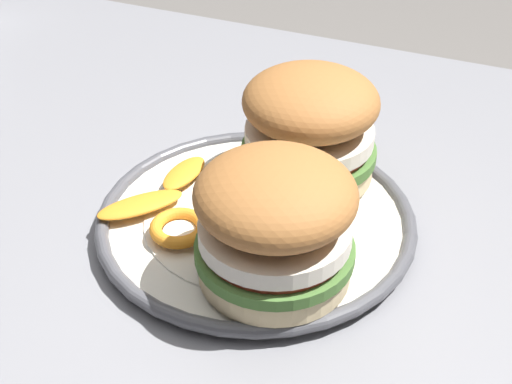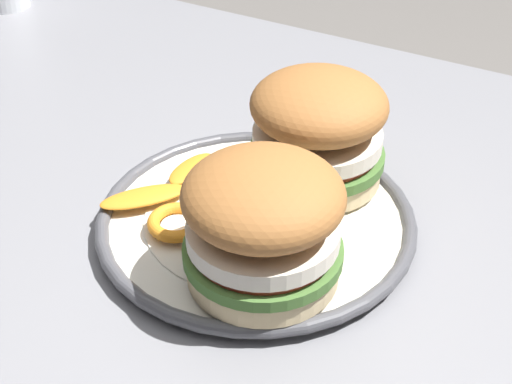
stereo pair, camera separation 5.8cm
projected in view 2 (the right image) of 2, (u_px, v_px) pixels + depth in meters
The scene contains 7 objects.
dining_table at pixel (246, 338), 0.68m from camera, with size 1.29×0.85×0.73m.
dinner_plate at pixel (256, 221), 0.64m from camera, with size 0.27×0.27×0.02m.
sandwich_half_left at pixel (318, 128), 0.65m from camera, with size 0.13×0.13×0.10m.
sandwich_half_right at pixel (263, 222), 0.55m from camera, with size 0.16×0.16×0.10m.
orange_peel_curled at pixel (176, 223), 0.62m from camera, with size 0.06×0.06×0.01m.
orange_peel_strip_long at pixel (192, 169), 0.68m from camera, with size 0.03×0.06×0.01m.
orange_peel_strip_short at pixel (145, 195), 0.65m from camera, with size 0.07×0.08×0.01m.
Camera 2 is at (-0.24, 0.41, 1.13)m, focal length 53.09 mm.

